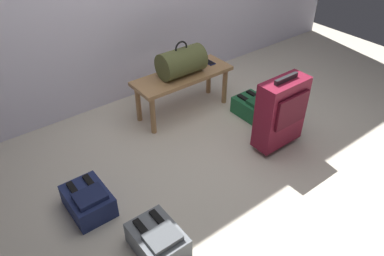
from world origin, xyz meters
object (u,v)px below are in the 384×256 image
suitcase_upright_burgundy (281,112)px  backpack_green (254,107)px  duffel_bag_olive (181,62)px  backpack_grey (158,240)px  bench (183,80)px  backpack_navy (88,200)px  cell_phone (209,62)px

suitcase_upright_burgundy → backpack_green: 0.57m
duffel_bag_olive → backpack_green: bearing=-43.4°
duffel_bag_olive → backpack_green: duffel_bag_olive is taller
backpack_grey → bench: bearing=47.9°
backpack_grey → backpack_navy: same height
suitcase_upright_burgundy → backpack_grey: bearing=-169.3°
backpack_grey → cell_phone: bearing=40.9°
cell_phone → backpack_navy: 1.85m
bench → backpack_grey: bench is taller
suitcase_upright_burgundy → backpack_grey: size_ratio=1.83×
cell_phone → backpack_green: bearing=-73.8°
cell_phone → backpack_navy: bearing=-157.9°
cell_phone → suitcase_upright_burgundy: (-0.03, -1.01, -0.07)m
bench → duffel_bag_olive: duffel_bag_olive is taller
bench → cell_phone: 0.37m
bench → backpack_grey: size_ratio=2.63×
bench → duffel_bag_olive: size_ratio=2.27×
bench → suitcase_upright_burgundy: size_ratio=1.43×
backpack_navy → bench: bearing=25.9°
bench → suitcase_upright_burgundy: suitcase_upright_burgundy is taller
duffel_bag_olive → backpack_navy: 1.54m
bench → backpack_grey: bearing=-132.1°
backpack_grey → backpack_navy: (-0.21, 0.60, 0.00)m
bench → backpack_navy: bearing=-154.1°
suitcase_upright_burgundy → backpack_grey: suitcase_upright_burgundy is taller
backpack_green → backpack_navy: same height
suitcase_upright_burgundy → backpack_navy: 1.71m
duffel_bag_olive → backpack_grey: 1.73m
bench → backpack_green: (0.51, -0.50, -0.26)m
backpack_grey → backpack_navy: 0.63m
duffel_bag_olive → suitcase_upright_burgundy: 1.04m
bench → duffel_bag_olive: (-0.01, -0.00, 0.20)m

